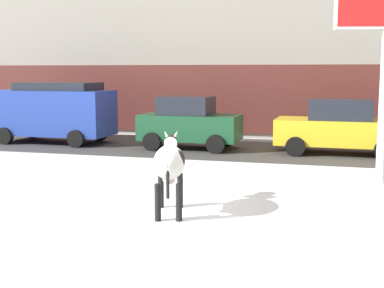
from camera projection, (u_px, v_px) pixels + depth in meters
ground_plane at (167, 208)px, 10.76m from camera, size 120.00×120.00×0.00m
road_strip at (241, 149)px, 18.90m from camera, size 60.00×5.60×0.01m
cow_holstein at (170, 163)px, 10.21m from camera, size 0.95×1.93×1.54m
car_blue_van at (53, 111)px, 20.33m from camera, size 4.63×2.18×2.32m
car_darkgreen_hatchback at (189, 123)px, 18.79m from camera, size 3.53×1.97×1.86m
car_yellow_sedan at (340, 127)px, 17.55m from camera, size 4.23×2.04×1.84m
pedestrian_near_billboard at (268, 117)px, 21.86m from camera, size 0.36×0.24×1.73m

